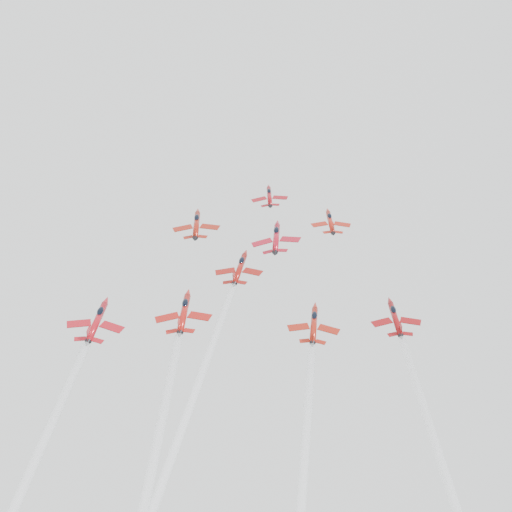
{
  "coord_description": "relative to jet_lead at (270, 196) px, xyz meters",
  "views": [
    {
      "loc": [
        12.47,
        -137.92,
        151.52
      ],
      "look_at": [
        0.0,
        2.0,
        169.38
      ],
      "focal_mm": 50.0,
      "sensor_mm": 36.0,
      "label": 1
    }
  ],
  "objects": [
    {
      "name": "jet_row2_left",
      "position": [
        -15.21,
        -9.93,
        -8.06
      ],
      "size": [
        10.28,
        12.42,
        10.11
      ],
      "rotation": [
        0.68,
        -0.05,
        0.08
      ],
      "color": "maroon"
    },
    {
      "name": "jet_row2_right",
      "position": [
        13.75,
        -9.71,
        -7.9
      ],
      "size": [
        8.57,
        10.36,
        8.43
      ],
      "rotation": [
        0.68,
        -0.01,
        0.12
      ],
      "color": "#AB1D10"
    },
    {
      "name": "jet_lead",
      "position": [
        0.0,
        0.0,
        0.0
      ],
      "size": [
        8.5,
        10.27,
        8.36
      ],
      "rotation": [
        0.68,
        -0.08,
        0.06
      ],
      "color": "maroon"
    },
    {
      "name": "jet_row2_center",
      "position": [
        2.4,
        -14.68,
        -11.92
      ],
      "size": [
        10.37,
        12.53,
        10.2
      ],
      "rotation": [
        0.68,
        -0.09,
        -0.07
      ],
      "color": "#AC1021"
    },
    {
      "name": "jet_center",
      "position": [
        -4.21,
        -59.54,
        -48.48
      ],
      "size": [
        9.51,
        81.22,
        66.37
      ],
      "rotation": [
        0.68,
        0.04,
        -0.11
      ],
      "color": "maroon"
    }
  ]
}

